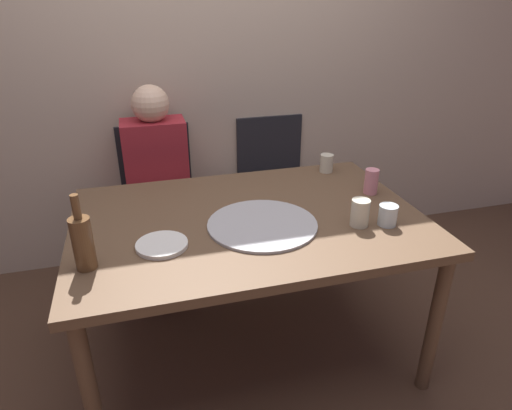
{
  "coord_description": "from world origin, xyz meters",
  "views": [
    {
      "loc": [
        -0.43,
        -1.69,
        1.63
      ],
      "look_at": [
        0.03,
        0.0,
        0.79
      ],
      "focal_mm": 31.33,
      "sensor_mm": 36.0,
      "label": 1
    }
  ],
  "objects_px": {
    "tumbler_far": "(327,163)",
    "wine_glass": "(360,213)",
    "plate_stack": "(162,245)",
    "tumbler_near": "(388,215)",
    "wine_bottle": "(83,242)",
    "chair_right": "(274,178)",
    "chair_left": "(159,190)",
    "dining_table": "(249,231)",
    "pizza_tray": "(262,224)",
    "soda_can": "(371,181)",
    "guest_in_sweater": "(159,180)"
  },
  "relations": [
    {
      "from": "tumbler_far",
      "to": "plate_stack",
      "type": "relative_size",
      "value": 0.48
    },
    {
      "from": "pizza_tray",
      "to": "wine_glass",
      "type": "distance_m",
      "value": 0.41
    },
    {
      "from": "tumbler_far",
      "to": "plate_stack",
      "type": "xyz_separation_m",
      "value": [
        -0.93,
        -0.57,
        -0.04
      ]
    },
    {
      "from": "wine_bottle",
      "to": "chair_right",
      "type": "relative_size",
      "value": 0.32
    },
    {
      "from": "wine_bottle",
      "to": "tumbler_near",
      "type": "relative_size",
      "value": 3.2
    },
    {
      "from": "wine_glass",
      "to": "guest_in_sweater",
      "type": "height_order",
      "value": "guest_in_sweater"
    },
    {
      "from": "wine_bottle",
      "to": "guest_in_sweater",
      "type": "bearing_deg",
      "value": 72.35
    },
    {
      "from": "plate_stack",
      "to": "guest_in_sweater",
      "type": "xyz_separation_m",
      "value": [
        0.05,
        0.92,
        -0.1
      ]
    },
    {
      "from": "wine_bottle",
      "to": "soda_can",
      "type": "xyz_separation_m",
      "value": [
        1.29,
        0.32,
        -0.05
      ]
    },
    {
      "from": "wine_bottle",
      "to": "tumbler_far",
      "type": "height_order",
      "value": "wine_bottle"
    },
    {
      "from": "plate_stack",
      "to": "wine_bottle",
      "type": "bearing_deg",
      "value": -164.51
    },
    {
      "from": "wine_bottle",
      "to": "chair_left",
      "type": "bearing_deg",
      "value": 74.56
    },
    {
      "from": "dining_table",
      "to": "chair_left",
      "type": "height_order",
      "value": "chair_left"
    },
    {
      "from": "chair_left",
      "to": "tumbler_far",
      "type": "bearing_deg",
      "value": 150.24
    },
    {
      "from": "pizza_tray",
      "to": "chair_left",
      "type": "height_order",
      "value": "chair_left"
    },
    {
      "from": "tumbler_near",
      "to": "chair_left",
      "type": "bearing_deg",
      "value": 127.64
    },
    {
      "from": "tumbler_near",
      "to": "soda_can",
      "type": "xyz_separation_m",
      "value": [
        0.09,
        0.32,
        0.02
      ]
    },
    {
      "from": "soda_can",
      "to": "tumbler_far",
      "type": "bearing_deg",
      "value": 105.73
    },
    {
      "from": "plate_stack",
      "to": "chair_right",
      "type": "relative_size",
      "value": 0.22
    },
    {
      "from": "dining_table",
      "to": "tumbler_near",
      "type": "distance_m",
      "value": 0.6
    },
    {
      "from": "dining_table",
      "to": "wine_bottle",
      "type": "bearing_deg",
      "value": -160.5
    },
    {
      "from": "tumbler_near",
      "to": "tumbler_far",
      "type": "xyz_separation_m",
      "value": [
        0.0,
        0.64,
        0.0
      ]
    },
    {
      "from": "chair_right",
      "to": "wine_bottle",
      "type": "bearing_deg",
      "value": 47.14
    },
    {
      "from": "chair_right",
      "to": "tumbler_far",
      "type": "bearing_deg",
      "value": 104.99
    },
    {
      "from": "soda_can",
      "to": "chair_right",
      "type": "xyz_separation_m",
      "value": [
        -0.23,
        0.83,
        -0.28
      ]
    },
    {
      "from": "tumbler_near",
      "to": "soda_can",
      "type": "height_order",
      "value": "soda_can"
    },
    {
      "from": "plate_stack",
      "to": "wine_glass",
      "type": "bearing_deg",
      "value": -3.04
    },
    {
      "from": "chair_left",
      "to": "guest_in_sweater",
      "type": "relative_size",
      "value": 0.77
    },
    {
      "from": "chair_left",
      "to": "guest_in_sweater",
      "type": "height_order",
      "value": "guest_in_sweater"
    },
    {
      "from": "dining_table",
      "to": "chair_left",
      "type": "xyz_separation_m",
      "value": [
        -0.34,
        0.92,
        -0.15
      ]
    },
    {
      "from": "tumbler_far",
      "to": "plate_stack",
      "type": "bearing_deg",
      "value": -148.63
    },
    {
      "from": "chair_left",
      "to": "chair_right",
      "type": "distance_m",
      "value": 0.75
    },
    {
      "from": "tumbler_far",
      "to": "chair_left",
      "type": "xyz_separation_m",
      "value": [
        -0.88,
        0.51,
        -0.27
      ]
    },
    {
      "from": "pizza_tray",
      "to": "tumbler_far",
      "type": "height_order",
      "value": "tumbler_far"
    },
    {
      "from": "tumbler_near",
      "to": "plate_stack",
      "type": "xyz_separation_m",
      "value": [
        -0.93,
        0.07,
        -0.04
      ]
    },
    {
      "from": "wine_bottle",
      "to": "tumbler_near",
      "type": "bearing_deg",
      "value": 0.21
    },
    {
      "from": "tumbler_far",
      "to": "wine_glass",
      "type": "xyz_separation_m",
      "value": [
        -0.12,
        -0.61,
        0.01
      ]
    },
    {
      "from": "tumbler_far",
      "to": "soda_can",
      "type": "bearing_deg",
      "value": -74.27
    },
    {
      "from": "tumbler_near",
      "to": "pizza_tray",
      "type": "bearing_deg",
      "value": 165.53
    },
    {
      "from": "wine_bottle",
      "to": "plate_stack",
      "type": "bearing_deg",
      "value": 15.49
    },
    {
      "from": "dining_table",
      "to": "wine_glass",
      "type": "bearing_deg",
      "value": -25.22
    },
    {
      "from": "chair_left",
      "to": "dining_table",
      "type": "bearing_deg",
      "value": 110.32
    },
    {
      "from": "chair_left",
      "to": "guest_in_sweater",
      "type": "distance_m",
      "value": 0.2
    },
    {
      "from": "tumbler_far",
      "to": "wine_bottle",
      "type": "bearing_deg",
      "value": -151.84
    },
    {
      "from": "dining_table",
      "to": "wine_glass",
      "type": "height_order",
      "value": "wine_glass"
    },
    {
      "from": "dining_table",
      "to": "chair_right",
      "type": "bearing_deg",
      "value": 65.91
    },
    {
      "from": "wine_bottle",
      "to": "soda_can",
      "type": "distance_m",
      "value": 1.33
    },
    {
      "from": "tumbler_far",
      "to": "wine_glass",
      "type": "relative_size",
      "value": 0.83
    },
    {
      "from": "pizza_tray",
      "to": "chair_left",
      "type": "xyz_separation_m",
      "value": [
        -0.37,
        1.01,
        -0.23
      ]
    },
    {
      "from": "wine_bottle",
      "to": "tumbler_near",
      "type": "height_order",
      "value": "wine_bottle"
    }
  ]
}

